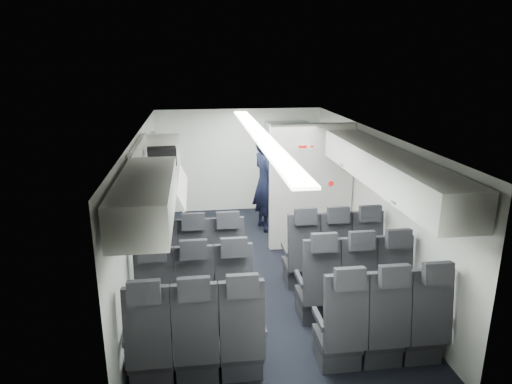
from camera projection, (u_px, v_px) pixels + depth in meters
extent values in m
cube|color=black|center=(259.00, 271.00, 7.03)|extent=(3.40, 6.00, 0.01)
cube|color=white|center=(260.00, 132.00, 6.41)|extent=(3.40, 6.00, 0.01)
cube|color=silver|center=(240.00, 160.00, 9.57)|extent=(3.40, 0.01, 2.15)
cube|color=silver|center=(309.00, 314.00, 3.87)|extent=(3.40, 0.01, 2.15)
cube|color=silver|center=(142.00, 209.00, 6.50)|extent=(0.01, 6.00, 2.15)
cube|color=silver|center=(370.00, 200.00, 6.94)|extent=(0.01, 6.00, 2.15)
cube|color=white|center=(260.00, 135.00, 6.42)|extent=(0.25, 5.52, 0.03)
cube|color=#27272A|center=(163.00, 274.00, 6.34)|extent=(0.44, 0.46, 0.12)
cube|color=#2D2D33|center=(164.00, 284.00, 6.39)|extent=(0.42, 0.42, 0.22)
cube|color=#27272A|center=(160.00, 250.00, 6.00)|extent=(0.44, 0.20, 0.80)
cube|color=#27272A|center=(158.00, 223.00, 5.84)|extent=(0.30, 0.12, 0.23)
cube|color=#2D2D33|center=(145.00, 257.00, 6.20)|extent=(0.05, 0.40, 0.06)
cube|color=#2D2D33|center=(178.00, 255.00, 6.26)|extent=(0.05, 0.40, 0.06)
cube|color=#27272A|center=(196.00, 272.00, 6.40)|extent=(0.44, 0.46, 0.12)
cube|color=#2D2D33|center=(196.00, 282.00, 6.44)|extent=(0.42, 0.42, 0.22)
cube|color=#27272A|center=(195.00, 248.00, 6.06)|extent=(0.44, 0.20, 0.80)
cube|color=#27272A|center=(193.00, 222.00, 5.90)|extent=(0.30, 0.12, 0.23)
cube|color=#2D2D33|center=(179.00, 255.00, 6.26)|extent=(0.05, 0.40, 0.06)
cube|color=#2D2D33|center=(211.00, 253.00, 6.32)|extent=(0.05, 0.40, 0.06)
cube|color=#27272A|center=(228.00, 270.00, 6.45)|extent=(0.44, 0.46, 0.12)
cube|color=#2D2D33|center=(228.00, 280.00, 6.50)|extent=(0.42, 0.42, 0.22)
cube|color=#27272A|center=(228.00, 247.00, 6.12)|extent=(0.44, 0.20, 0.80)
cube|color=#27272A|center=(228.00, 220.00, 5.96)|extent=(0.30, 0.12, 0.23)
cube|color=#2D2D33|center=(212.00, 253.00, 6.32)|extent=(0.05, 0.40, 0.06)
cube|color=#2D2D33|center=(243.00, 252.00, 6.37)|extent=(0.05, 0.40, 0.06)
cube|color=#27272A|center=(299.00, 266.00, 6.59)|extent=(0.44, 0.46, 0.12)
cube|color=#2D2D33|center=(299.00, 276.00, 6.63)|extent=(0.42, 0.42, 0.22)
cube|color=#27272A|center=(304.00, 243.00, 6.25)|extent=(0.44, 0.20, 0.80)
cube|color=#27272A|center=(306.00, 216.00, 6.09)|extent=(0.30, 0.12, 0.23)
cube|color=#2D2D33|center=(285.00, 249.00, 6.45)|extent=(0.05, 0.40, 0.06)
cube|color=#2D2D33|center=(315.00, 248.00, 6.51)|extent=(0.05, 0.40, 0.06)
cube|color=#27272A|center=(330.00, 264.00, 6.64)|extent=(0.44, 0.46, 0.12)
cube|color=#2D2D33|center=(329.00, 274.00, 6.69)|extent=(0.42, 0.42, 0.22)
cube|color=#27272A|center=(336.00, 241.00, 6.31)|extent=(0.44, 0.20, 0.80)
cube|color=#27272A|center=(338.00, 215.00, 6.15)|extent=(0.30, 0.12, 0.23)
cube|color=#2D2D33|center=(316.00, 248.00, 6.51)|extent=(0.05, 0.40, 0.06)
cube|color=#2D2D33|center=(346.00, 246.00, 6.56)|extent=(0.05, 0.40, 0.06)
cube|color=#27272A|center=(359.00, 262.00, 6.70)|extent=(0.44, 0.46, 0.12)
cube|color=#2D2D33|center=(359.00, 272.00, 6.75)|extent=(0.42, 0.42, 0.22)
cube|color=#27272A|center=(367.00, 239.00, 6.36)|extent=(0.44, 0.20, 0.80)
cube|color=#27272A|center=(370.00, 213.00, 6.20)|extent=(0.30, 0.12, 0.23)
cube|color=#2D2D33|center=(347.00, 246.00, 6.57)|extent=(0.05, 0.40, 0.06)
cube|color=#2D2D33|center=(376.00, 244.00, 6.62)|extent=(0.05, 0.40, 0.06)
cube|color=#27272A|center=(159.00, 308.00, 5.48)|extent=(0.44, 0.46, 0.12)
cube|color=#2D2D33|center=(159.00, 319.00, 5.53)|extent=(0.42, 0.42, 0.22)
cube|color=#27272A|center=(155.00, 283.00, 5.15)|extent=(0.44, 0.20, 0.80)
cube|color=#27272A|center=(152.00, 252.00, 4.99)|extent=(0.30, 0.12, 0.23)
cube|color=#2D2D33|center=(138.00, 289.00, 5.35)|extent=(0.05, 0.40, 0.06)
cube|color=#2D2D33|center=(176.00, 287.00, 5.40)|extent=(0.05, 0.40, 0.06)
cube|color=#27272A|center=(196.00, 305.00, 5.54)|extent=(0.44, 0.46, 0.12)
cube|color=#2D2D33|center=(197.00, 317.00, 5.59)|extent=(0.42, 0.42, 0.22)
cube|color=#27272A|center=(195.00, 280.00, 5.20)|extent=(0.44, 0.20, 0.80)
cube|color=#27272A|center=(194.00, 250.00, 5.04)|extent=(0.30, 0.12, 0.23)
cube|color=#2D2D33|center=(177.00, 287.00, 5.41)|extent=(0.05, 0.40, 0.06)
cube|color=#2D2D33|center=(214.00, 284.00, 5.46)|extent=(0.05, 0.40, 0.06)
cube|color=#27272A|center=(233.00, 302.00, 5.60)|extent=(0.44, 0.46, 0.12)
cube|color=#2D2D33|center=(233.00, 314.00, 5.65)|extent=(0.42, 0.42, 0.22)
cube|color=#27272A|center=(234.00, 278.00, 5.26)|extent=(0.44, 0.20, 0.80)
cube|color=#27272A|center=(234.00, 247.00, 5.10)|extent=(0.30, 0.12, 0.23)
cube|color=#2D2D33|center=(215.00, 284.00, 5.46)|extent=(0.05, 0.40, 0.06)
cube|color=#2D2D33|center=(251.00, 282.00, 5.52)|extent=(0.05, 0.40, 0.06)
cube|color=#27272A|center=(315.00, 297.00, 5.73)|extent=(0.44, 0.46, 0.12)
cube|color=#2D2D33|center=(315.00, 308.00, 5.78)|extent=(0.42, 0.42, 0.22)
cube|color=#27272A|center=(322.00, 272.00, 5.39)|extent=(0.44, 0.20, 0.80)
cube|color=#27272A|center=(324.00, 243.00, 5.23)|extent=(0.30, 0.12, 0.23)
cube|color=#2D2D33|center=(299.00, 279.00, 5.60)|extent=(0.05, 0.40, 0.06)
cube|color=#2D2D33|center=(334.00, 277.00, 5.65)|extent=(0.05, 0.40, 0.06)
cube|color=#27272A|center=(350.00, 294.00, 5.79)|extent=(0.44, 0.46, 0.12)
cube|color=#2D2D33|center=(349.00, 305.00, 5.84)|extent=(0.42, 0.42, 0.22)
cube|color=#27272A|center=(358.00, 270.00, 5.45)|extent=(0.44, 0.20, 0.80)
cube|color=#27272A|center=(362.00, 240.00, 5.29)|extent=(0.30, 0.12, 0.23)
cube|color=#2D2D33|center=(335.00, 277.00, 5.65)|extent=(0.05, 0.40, 0.06)
cube|color=#2D2D33|center=(369.00, 274.00, 5.71)|extent=(0.05, 0.40, 0.06)
cube|color=#27272A|center=(384.00, 292.00, 5.85)|extent=(0.44, 0.46, 0.12)
cube|color=#2D2D33|center=(383.00, 303.00, 5.89)|extent=(0.42, 0.42, 0.22)
cube|color=#27272A|center=(394.00, 268.00, 5.51)|extent=(0.44, 0.20, 0.80)
cube|color=#27272A|center=(399.00, 239.00, 5.35)|extent=(0.30, 0.12, 0.23)
cube|color=#2D2D33|center=(370.00, 274.00, 5.71)|extent=(0.05, 0.40, 0.06)
cube|color=#2D2D33|center=(403.00, 272.00, 5.77)|extent=(0.05, 0.40, 0.06)
cube|color=#27272A|center=(152.00, 354.00, 4.63)|extent=(0.44, 0.46, 0.12)
cube|color=#2D2D33|center=(153.00, 367.00, 4.68)|extent=(0.42, 0.42, 0.22)
cube|color=#27272A|center=(147.00, 328.00, 4.29)|extent=(0.44, 0.20, 0.80)
cube|color=#27272A|center=(144.00, 292.00, 4.13)|extent=(0.30, 0.12, 0.23)
cube|color=#2D2D33|center=(128.00, 333.00, 4.49)|extent=(0.05, 0.40, 0.06)
cube|color=#2D2D33|center=(173.00, 330.00, 4.55)|extent=(0.05, 0.40, 0.06)
cube|color=#27272A|center=(197.00, 350.00, 4.69)|extent=(0.44, 0.46, 0.12)
cube|color=#2D2D33|center=(198.00, 364.00, 4.73)|extent=(0.42, 0.42, 0.22)
cube|color=#27272A|center=(195.00, 324.00, 4.35)|extent=(0.44, 0.20, 0.80)
cube|color=#27272A|center=(194.00, 289.00, 4.19)|extent=(0.30, 0.12, 0.23)
cube|color=#2D2D33|center=(174.00, 330.00, 4.55)|extent=(0.05, 0.40, 0.06)
cube|color=#2D2D33|center=(218.00, 327.00, 4.61)|extent=(0.05, 0.40, 0.06)
cube|color=#27272A|center=(240.00, 347.00, 4.74)|extent=(0.44, 0.46, 0.12)
cube|color=#2D2D33|center=(241.00, 360.00, 4.79)|extent=(0.42, 0.42, 0.22)
cube|color=#27272A|center=(242.00, 321.00, 4.41)|extent=(0.44, 0.20, 0.80)
cube|color=#27272A|center=(242.00, 286.00, 4.25)|extent=(0.30, 0.12, 0.23)
cube|color=#2D2D33|center=(219.00, 327.00, 4.61)|extent=(0.05, 0.40, 0.06)
cube|color=#2D2D33|center=(262.00, 323.00, 4.66)|extent=(0.05, 0.40, 0.06)
cube|color=#27272A|center=(337.00, 339.00, 4.88)|extent=(0.44, 0.46, 0.12)
cube|color=#2D2D33|center=(336.00, 352.00, 4.92)|extent=(0.42, 0.42, 0.22)
cube|color=#27272A|center=(346.00, 313.00, 4.54)|extent=(0.44, 0.20, 0.80)
cube|color=#27272A|center=(350.00, 279.00, 4.38)|extent=(0.30, 0.12, 0.23)
cube|color=#2D2D33|center=(319.00, 319.00, 4.74)|extent=(0.05, 0.40, 0.06)
cube|color=#2D2D33|center=(359.00, 316.00, 4.80)|extent=(0.05, 0.40, 0.06)
cube|color=#27272A|center=(377.00, 336.00, 4.94)|extent=(0.44, 0.46, 0.12)
cube|color=#2D2D33|center=(376.00, 348.00, 4.98)|extent=(0.42, 0.42, 0.22)
cube|color=#27272A|center=(389.00, 310.00, 4.60)|extent=(0.44, 0.20, 0.80)
cube|color=#27272A|center=(395.00, 276.00, 4.44)|extent=(0.30, 0.12, 0.23)
cube|color=#2D2D33|center=(360.00, 316.00, 4.80)|extent=(0.05, 0.40, 0.06)
cube|color=#2D2D33|center=(400.00, 313.00, 4.85)|extent=(0.05, 0.40, 0.06)
cube|color=#27272A|center=(416.00, 332.00, 4.99)|extent=(0.44, 0.46, 0.12)
cube|color=#2D2D33|center=(415.00, 345.00, 5.04)|extent=(0.42, 0.42, 0.22)
cube|color=#27272A|center=(431.00, 306.00, 4.66)|extent=(0.44, 0.20, 0.80)
cube|color=#27272A|center=(438.00, 273.00, 4.49)|extent=(0.30, 0.12, 0.23)
cube|color=#2D2D33|center=(401.00, 313.00, 4.86)|extent=(0.05, 0.40, 0.06)
cube|color=#2D2D33|center=(440.00, 310.00, 4.91)|extent=(0.05, 0.40, 0.06)
cube|color=white|center=(146.00, 197.00, 4.42)|extent=(0.52, 1.80, 0.40)
cylinder|color=slate|center=(173.00, 212.00, 4.49)|extent=(0.04, 0.10, 0.04)
cube|color=#9E9E93|center=(159.00, 173.00, 6.13)|extent=(0.52, 1.70, 0.04)
cube|color=white|center=(139.00, 159.00, 6.04)|extent=(0.06, 1.70, 0.44)
cube|color=white|center=(154.00, 174.00, 5.29)|extent=(0.52, 0.04, 0.40)
cube|color=white|center=(162.00, 147.00, 6.87)|extent=(0.52, 0.04, 0.40)
cube|color=white|center=(179.00, 181.00, 6.20)|extent=(0.21, 1.61, 0.38)
cube|color=white|center=(419.00, 187.00, 4.77)|extent=(0.52, 1.80, 0.40)
cylinder|color=slate|center=(395.00, 202.00, 4.79)|extent=(0.04, 0.10, 0.04)
cube|color=white|center=(360.00, 153.00, 6.44)|extent=(0.52, 1.70, 0.40)
cylinder|color=slate|center=(343.00, 165.00, 6.45)|extent=(0.04, 0.10, 0.04)
cube|color=silver|center=(311.00, 187.00, 7.60)|extent=(1.40, 0.12, 2.13)
cube|color=white|center=(306.00, 147.00, 7.31)|extent=(0.24, 0.01, 0.10)
cube|color=red|center=(303.00, 147.00, 7.30)|extent=(0.13, 0.01, 0.04)
cube|color=red|center=(312.00, 147.00, 7.32)|extent=(0.05, 0.01, 0.03)
cylinder|color=white|center=(331.00, 183.00, 7.56)|extent=(0.11, 0.01, 0.11)
cylinder|color=red|center=(331.00, 184.00, 7.55)|extent=(0.09, 0.01, 0.09)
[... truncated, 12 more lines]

